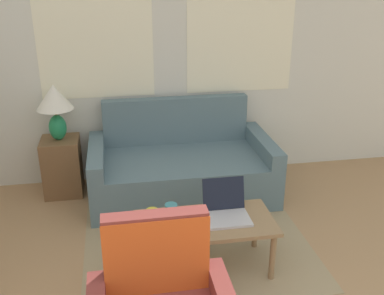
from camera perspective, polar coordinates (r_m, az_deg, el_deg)
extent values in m
cube|color=silver|center=(4.60, -1.74, 11.79)|extent=(6.75, 0.05, 2.60)
cube|color=white|center=(4.49, -12.29, 14.29)|extent=(1.10, 0.01, 1.30)
cube|color=white|center=(4.66, 6.26, 14.93)|extent=(1.10, 0.01, 1.30)
cube|color=#9E8966|center=(3.99, -0.09, -9.96)|extent=(1.82, 2.08, 0.01)
cube|color=slate|center=(4.40, -1.25, -3.71)|extent=(1.47, 0.94, 0.41)
cube|color=slate|center=(4.68, -2.05, 1.09)|extent=(1.47, 0.12, 0.89)
cube|color=slate|center=(4.34, -11.86, -3.55)|extent=(0.14, 0.94, 0.56)
cube|color=slate|center=(4.55, 8.83, -2.04)|extent=(0.14, 0.94, 0.56)
cube|color=brown|center=(2.70, -4.43, -16.51)|extent=(0.58, 0.10, 0.89)
cube|color=#D1511E|center=(2.59, -4.38, -15.42)|extent=(0.59, 0.01, 0.64)
cube|color=brown|center=(4.61, -16.13, -2.32)|extent=(0.36, 0.36, 0.57)
ellipsoid|color=#1E8451|center=(4.46, -16.68, 2.46)|extent=(0.16, 0.16, 0.25)
cylinder|color=tan|center=(4.41, -16.90, 4.33)|extent=(0.02, 0.02, 0.06)
cone|color=white|center=(4.37, -17.11, 6.15)|extent=(0.34, 0.34, 0.23)
cube|color=#8E704C|center=(3.30, 1.69, -9.57)|extent=(1.01, 0.51, 0.03)
cylinder|color=#8E704C|center=(3.20, -5.88, -15.28)|extent=(0.04, 0.04, 0.38)
cylinder|color=#8E704C|center=(3.36, 10.19, -13.48)|extent=(0.04, 0.04, 0.38)
cylinder|color=#8E704C|center=(3.53, -6.41, -11.29)|extent=(0.04, 0.04, 0.38)
cylinder|color=#8E704C|center=(3.68, 8.05, -9.88)|extent=(0.04, 0.04, 0.38)
cube|color=#B7B7BC|center=(3.31, 4.60, -9.02)|extent=(0.32, 0.24, 0.02)
cube|color=black|center=(3.38, 4.02, -5.84)|extent=(0.32, 0.07, 0.24)
cylinder|color=gold|center=(3.22, -1.19, -9.23)|extent=(0.08, 0.08, 0.09)
cylinder|color=gold|center=(3.30, -5.06, -8.49)|extent=(0.09, 0.09, 0.08)
cylinder|color=teal|center=(3.32, -2.67, -8.02)|extent=(0.09, 0.09, 0.10)
cube|color=black|center=(3.21, -3.83, -10.11)|extent=(0.11, 0.15, 0.02)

